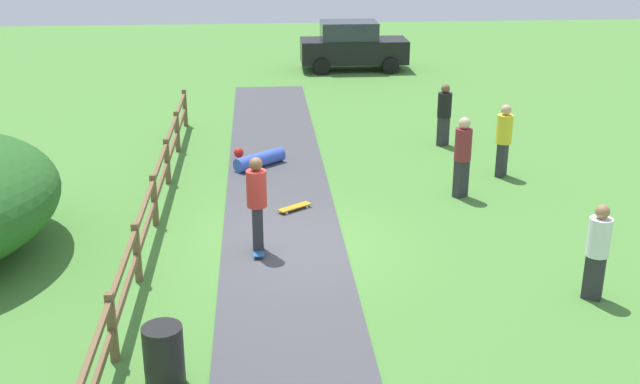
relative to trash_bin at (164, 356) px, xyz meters
The scene contains 12 objects.
ground_plane 4.89m from the trash_bin, 68.31° to the left, with size 60.00×60.00×0.00m, color #4C8438.
asphalt_path 4.89m from the trash_bin, 68.31° to the left, with size 2.40×28.00×0.02m, color #47474C.
wooden_fence 4.60m from the trash_bin, 100.02° to the left, with size 0.12×18.12×1.10m.
trash_bin is the anchor object (origin of this frame).
skater_riding 4.50m from the trash_bin, 72.89° to the left, with size 0.39×0.80×1.89m.
skater_fallen 9.54m from the trash_bin, 81.93° to the left, with size 1.34×1.38×0.36m.
skateboard_loose 6.70m from the trash_bin, 71.60° to the left, with size 0.77×0.63×0.08m.
bystander_white 7.21m from the trash_bin, 15.89° to the left, with size 0.52×0.52×1.69m.
bystander_yellow 11.01m from the trash_bin, 48.66° to the left, with size 0.53×0.53×1.79m.
bystander_maroon 9.13m from the trash_bin, 49.53° to the left, with size 0.53×0.53×1.86m.
bystander_black 12.67m from the trash_bin, 59.49° to the left, with size 0.54×0.54×1.71m.
parked_car_black 22.01m from the trash_bin, 76.39° to the left, with size 4.21×2.03×1.92m.
Camera 1 is at (-0.41, -13.90, 6.28)m, focal length 43.77 mm.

